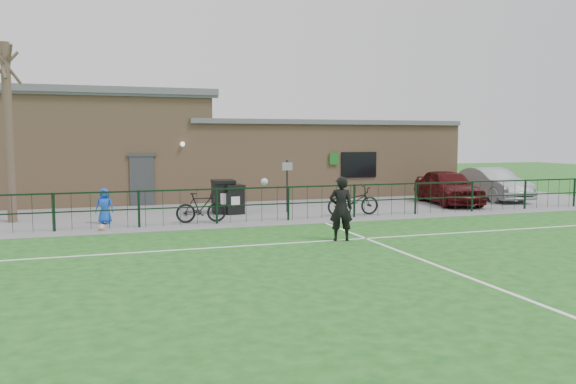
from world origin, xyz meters
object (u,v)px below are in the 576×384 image
object	(u,v)px
car_silver	(492,184)
spectator_child	(104,206)
sign_post	(287,186)
bicycle_e	(353,201)
bicycle_d	(201,208)
ball_ground	(101,228)
wheelie_bin_left	(223,198)
bare_tree	(9,134)
car_maroon	(448,187)
wheelie_bin_right	(233,200)

from	to	relation	value
car_silver	spectator_child	world-z (taller)	car_silver
sign_post	bicycle_e	size ratio (longest dim) A/B	1.01
bicycle_d	ball_ground	xyz separation A→B (m)	(-3.19, -0.71, -0.41)
wheelie_bin_left	bare_tree	bearing A→B (deg)	-178.14
car_maroon	spectator_child	size ratio (longest dim) A/B	3.70
bare_tree	spectator_child	bearing A→B (deg)	-25.40
wheelie_bin_left	spectator_child	size ratio (longest dim) A/B	0.99
wheelie_bin_right	car_silver	distance (m)	12.48
wheelie_bin_right	sign_post	distance (m)	2.13
car_maroon	car_silver	size ratio (longest dim) A/B	0.99
ball_ground	wheelie_bin_right	bearing A→B (deg)	28.58
car_silver	bicycle_e	distance (m)	8.80
wheelie_bin_left	sign_post	bearing A→B (deg)	-9.93
car_maroon	ball_ground	xyz separation A→B (m)	(-14.22, -2.77, -0.65)
sign_post	bicycle_e	bearing A→B (deg)	-37.03
car_maroon	bicycle_e	xyz separation A→B (m)	(-5.41, -1.98, -0.22)
wheelie_bin_left	bicycle_e	size ratio (longest dim) A/B	0.59
wheelie_bin_left	wheelie_bin_right	size ratio (longest dim) A/B	1.16
wheelie_bin_left	car_silver	world-z (taller)	car_silver
bare_tree	wheelie_bin_right	bearing A→B (deg)	-1.81
sign_post	spectator_child	distance (m)	6.73
sign_post	car_maroon	world-z (taller)	sign_post
bare_tree	car_silver	distance (m)	20.14
car_maroon	bicycle_d	size ratio (longest dim) A/B	2.60
wheelie_bin_right	car_silver	xyz separation A→B (m)	(12.43, 1.05, 0.23)
car_maroon	car_silver	xyz separation A→B (m)	(2.92, 0.84, -0.01)
bare_tree	sign_post	bearing A→B (deg)	-2.82
wheelie_bin_left	wheelie_bin_right	bearing A→B (deg)	-36.75
car_silver	bicycle_d	distance (m)	14.25
car_silver	spectator_child	distance (m)	17.18
wheelie_bin_right	spectator_child	distance (m)	4.75
car_maroon	bicycle_e	bearing A→B (deg)	-149.38
wheelie_bin_left	wheelie_bin_right	distance (m)	0.42
wheelie_bin_left	ball_ground	size ratio (longest dim) A/B	5.27
wheelie_bin_right	ball_ground	distance (m)	5.38
sign_post	bicycle_d	bearing A→B (deg)	-155.57
wheelie_bin_right	bicycle_e	size ratio (longest dim) A/B	0.51
wheelie_bin_left	spectator_child	xyz separation A→B (m)	(-4.28, -1.42, 0.00)
bare_tree	wheelie_bin_left	xyz separation A→B (m)	(7.24, 0.02, -2.39)
car_maroon	bare_tree	bearing A→B (deg)	-169.65
car_maroon	ball_ground	bearing A→B (deg)	-158.51
bare_tree	wheelie_bin_left	size ratio (longest dim) A/B	5.11
wheelie_bin_right	bicycle_e	xyz separation A→B (m)	(4.10, -1.78, 0.02)
bare_tree	car_maroon	distance (m)	17.22
bicycle_e	car_silver	bearing A→B (deg)	-69.33
bare_tree	ball_ground	xyz separation A→B (m)	(2.86, -2.80, -2.89)
car_maroon	ball_ground	world-z (taller)	car_maroon
wheelie_bin_left	car_silver	bearing A→B (deg)	5.28
car_silver	car_maroon	bearing A→B (deg)	-159.08
wheelie_bin_right	car_maroon	bearing A→B (deg)	-4.78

